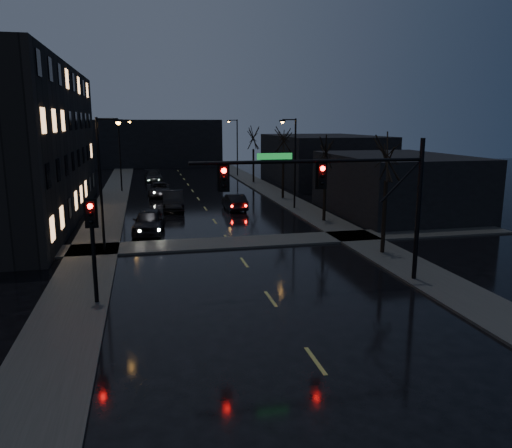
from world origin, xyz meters
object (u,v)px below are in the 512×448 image
oncoming_car_a (149,221)px  lead_car (234,202)px  oncoming_car_b (173,200)px  oncoming_car_c (159,189)px  oncoming_car_d (154,177)px

oncoming_car_a → lead_car: oncoming_car_a is taller
oncoming_car_b → lead_car: size_ratio=1.19×
oncoming_car_b → lead_car: (5.34, -1.20, -0.13)m
oncoming_car_a → oncoming_car_b: (2.23, 9.13, 0.00)m
oncoming_car_c → oncoming_car_a: bearing=-95.6°
lead_car → oncoming_car_c: bearing=-60.8°
oncoming_car_c → oncoming_car_b: bearing=-85.4°
oncoming_car_a → lead_car: bearing=52.8°
oncoming_car_a → oncoming_car_c: (1.33, 17.81, -0.13)m
oncoming_car_b → oncoming_car_c: (-0.90, 8.68, -0.13)m
oncoming_car_b → oncoming_car_d: size_ratio=0.95×
oncoming_car_a → oncoming_car_b: size_ratio=0.96×
oncoming_car_c → oncoming_car_d: oncoming_car_d is taller
oncoming_car_b → lead_car: 5.48m
oncoming_car_c → oncoming_car_d: 12.19m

